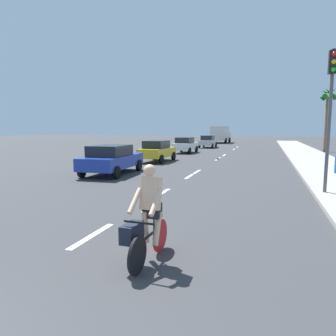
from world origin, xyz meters
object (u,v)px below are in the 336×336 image
Objects in this scene: delivery_truck at (221,134)px; palm_tree_distant at (328,102)px; parked_car_yellow at (157,150)px; parked_car_white at (185,145)px; traffic_signal at (331,96)px; parked_car_blue at (112,159)px; parked_car_silver at (208,141)px; cyclist at (146,219)px.

palm_tree_distant reaches higher than delivery_truck.
parked_car_yellow is 0.62× the size of delivery_truck.
traffic_signal reaches higher than parked_car_white.
palm_tree_distant reaches higher than parked_car_yellow.
parked_car_blue is 6.72m from parked_car_yellow.
parked_car_silver is 0.76× the size of traffic_signal.
traffic_signal is at bearing -70.49° from parked_car_silver.
cyclist is at bearing -119.48° from traffic_signal.
traffic_signal is at bearing -16.85° from parked_car_blue.
parked_car_white is 15.50m from palm_tree_distant.
palm_tree_distant is 24.02m from traffic_signal.
parked_car_yellow is 8.69m from parked_car_white.
cyclist is 0.46× the size of parked_car_white.
parked_car_silver is 0.58× the size of palm_tree_distant.
parked_car_yellow and parked_car_white have the same top height.
cyclist is 25.88m from parked_car_white.
traffic_signal is (9.36, -27.06, 2.77)m from parked_car_silver.
traffic_signal is (9.75, -40.90, 2.10)m from delivery_truck.
parked_car_silver is (0.51, 17.82, 0.00)m from parked_car_yellow.
cyclist is at bearing -104.23° from palm_tree_distant.
parked_car_white is at bearing -157.29° from palm_tree_distant.
parked_car_white is 0.59× the size of palm_tree_distant.
parked_car_yellow is 17.83m from parked_car_silver.
parked_car_white is at bearing 92.81° from parked_car_yellow.
traffic_signal is (9.86, -9.24, 2.77)m from parked_car_yellow.
parked_car_yellow is at bearing -91.19° from parked_car_silver.
parked_car_blue is (-5.93, 9.80, 0.01)m from cyclist.
cyclist is 0.46× the size of parked_car_yellow.
parked_car_blue is 15.41m from parked_car_white.
delivery_truck is at bearing 86.81° from parked_car_blue.
cyclist reaches higher than parked_car_silver.
parked_car_blue is at bearing 165.90° from traffic_signal.
parked_car_blue is 0.73× the size of delivery_truck.
parked_car_silver is 0.62× the size of delivery_truck.
parked_car_blue is 38.38m from delivery_truck.
delivery_truck is (-5.64, 48.17, 0.67)m from cyclist.
cyclist is at bearing -61.56° from parked_car_blue.
traffic_signal is at bearing -98.97° from palm_tree_distant.
cyclist is 0.46× the size of parked_car_silver.
parked_car_blue is 0.69× the size of palm_tree_distant.
parked_car_blue is at bearing -91.17° from parked_car_silver.
parked_car_silver is (0.63, 9.13, 0.00)m from parked_car_white.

